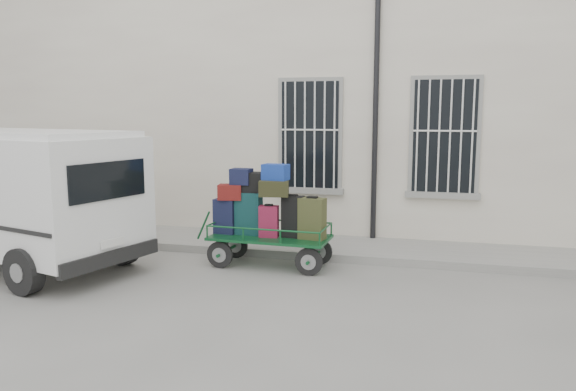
# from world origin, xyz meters

# --- Properties ---
(ground) EXTENTS (80.00, 80.00, 0.00)m
(ground) POSITION_xyz_m (0.00, 0.00, 0.00)
(ground) COLOR slate
(ground) RESTS_ON ground
(building) EXTENTS (24.00, 5.15, 6.00)m
(building) POSITION_xyz_m (0.00, 5.50, 3.00)
(building) COLOR beige
(building) RESTS_ON ground
(sidewalk) EXTENTS (24.00, 1.70, 0.15)m
(sidewalk) POSITION_xyz_m (0.00, 2.20, 0.07)
(sidewalk) COLOR gray
(sidewalk) RESTS_ON ground
(luggage_cart) EXTENTS (2.49, 1.04, 1.82)m
(luggage_cart) POSITION_xyz_m (-0.71, 0.84, 0.92)
(luggage_cart) COLOR black
(luggage_cart) RESTS_ON ground
(van) EXTENTS (5.13, 3.20, 2.41)m
(van) POSITION_xyz_m (-5.00, -0.25, 1.38)
(van) COLOR white
(van) RESTS_ON ground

